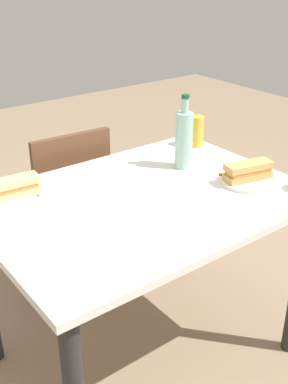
{
  "coord_description": "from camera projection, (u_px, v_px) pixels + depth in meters",
  "views": [
    {
      "loc": [
        -0.96,
        -1.27,
        1.58
      ],
      "look_at": [
        0.0,
        0.0,
        0.79
      ],
      "focal_mm": 44.83,
      "sensor_mm": 36.0,
      "label": 1
    }
  ],
  "objects": [
    {
      "name": "plate_near",
      "position": [
        247.0,
        181.0,
        1.9
      ],
      "size": [
        0.22,
        0.22,
        0.01
      ],
      "primitive_type": "cylinder",
      "color": "silver",
      "rests_on": "dining_table"
    },
    {
      "name": "water_bottle",
      "position": [
        184.0,
        139.0,
        1.98
      ],
      "size": [
        0.07,
        0.07,
        0.31
      ],
      "color": "#99C6B7",
      "rests_on": "dining_table"
    },
    {
      "name": "baguette_sandwich_near",
      "position": [
        248.0,
        171.0,
        1.88
      ],
      "size": [
        0.2,
        0.11,
        0.07
      ],
      "color": "tan",
      "rests_on": "plate_near"
    },
    {
      "name": "plate_far",
      "position": [
        6.0,
        200.0,
        1.75
      ],
      "size": [
        0.22,
        0.22,
        0.01
      ],
      "primitive_type": "cylinder",
      "color": "white",
      "rests_on": "dining_table"
    },
    {
      "name": "knife_near",
      "position": [
        238.0,
        174.0,
        1.93
      ],
      "size": [
        0.16,
        0.09,
        0.01
      ],
      "color": "silver",
      "rests_on": "plate_near"
    },
    {
      "name": "ground_plane",
      "position": [
        144.0,
        352.0,
        2.13
      ],
      "size": [
        8.0,
        8.0,
        0.0
      ],
      "primitive_type": "plane",
      "color": "#8C755B"
    },
    {
      "name": "chair_far",
      "position": [
        66.0,
        201.0,
        2.35
      ],
      "size": [
        0.42,
        0.42,
        0.87
      ],
      "color": "brown",
      "rests_on": "ground"
    },
    {
      "name": "beer_glass",
      "position": [
        197.0,
        131.0,
        2.24
      ],
      "size": [
        0.06,
        0.06,
        0.14
      ],
      "primitive_type": "cylinder",
      "color": "gold",
      "rests_on": "dining_table"
    },
    {
      "name": "dining_table",
      "position": [
        144.0,
        224.0,
        1.84
      ],
      "size": [
        1.18,
        0.85,
        0.77
      ],
      "color": "silver",
      "rests_on": "ground"
    },
    {
      "name": "baguette_sandwich_far",
      "position": [
        4.0,
        189.0,
        1.73
      ],
      "size": [
        0.26,
        0.09,
        0.07
      ],
      "color": "#DBB77A",
      "rests_on": "plate_far"
    }
  ]
}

